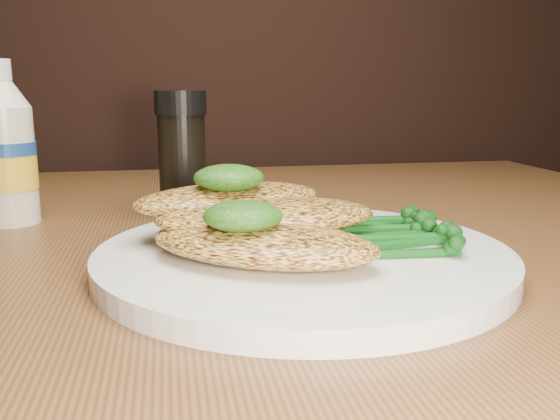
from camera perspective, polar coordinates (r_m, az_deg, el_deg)
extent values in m
cylinder|color=white|center=(0.44, 2.22, -4.55)|extent=(0.30, 0.30, 0.02)
ellipsoid|color=#EFBA4C|center=(0.40, -1.66, -3.18)|extent=(0.18, 0.15, 0.03)
ellipsoid|color=#EFBA4C|center=(0.43, -1.21, -0.63)|extent=(0.17, 0.09, 0.02)
ellipsoid|color=#EFBA4C|center=(0.46, -4.85, 1.06)|extent=(0.16, 0.11, 0.02)
ellipsoid|color=#0A3307|center=(0.39, -3.54, -0.57)|extent=(0.06, 0.05, 0.02)
ellipsoid|color=#0A3307|center=(0.45, -4.90, 3.08)|extent=(0.06, 0.06, 0.02)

